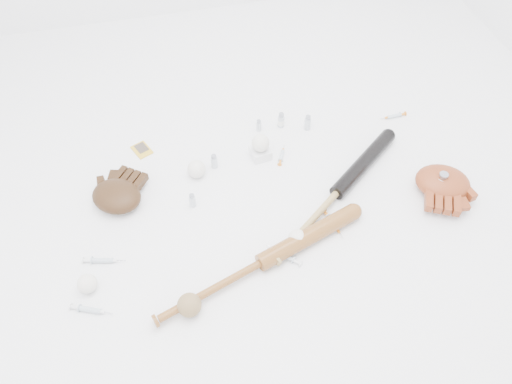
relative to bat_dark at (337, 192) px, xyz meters
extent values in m
plane|color=white|center=(-0.28, 0.00, -0.03)|extent=(3.00, 3.00, 0.00)
cube|color=gold|center=(-0.73, 0.45, -0.03)|extent=(0.10, 0.11, 0.01)
cube|color=white|center=(-0.24, 0.29, -0.01)|extent=(0.09, 0.09, 0.04)
sphere|color=white|center=(-0.24, 0.29, 0.05)|extent=(0.07, 0.07, 0.07)
sphere|color=white|center=(-0.98, -0.18, 0.00)|extent=(0.07, 0.07, 0.07)
sphere|color=white|center=(-0.52, 0.25, 0.01)|extent=(0.07, 0.07, 0.07)
sphere|color=white|center=(-0.22, -0.18, 0.00)|extent=(0.07, 0.07, 0.07)
sphere|color=olive|center=(-0.65, -0.35, 0.01)|extent=(0.08, 0.08, 0.08)
cylinder|color=silver|center=(-0.11, 0.45, 0.01)|extent=(0.03, 0.03, 0.08)
cylinder|color=silver|center=(-0.21, 0.45, 0.00)|extent=(0.02, 0.02, 0.06)
cylinder|color=silver|center=(-0.44, 0.28, 0.00)|extent=(0.03, 0.03, 0.07)
cylinder|color=silver|center=(0.41, -0.07, 0.02)|extent=(0.05, 0.05, 0.11)
cylinder|color=silver|center=(-0.57, 0.10, 0.00)|extent=(0.03, 0.03, 0.06)
cylinder|color=silver|center=(0.01, 0.41, 0.01)|extent=(0.03, 0.03, 0.07)
camera|label=1|loc=(-0.61, -1.13, 1.54)|focal=35.00mm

